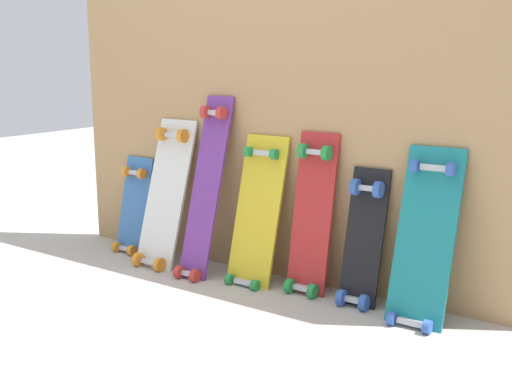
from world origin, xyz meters
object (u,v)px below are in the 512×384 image
Objects in this scene: skateboard_white at (165,199)px; skateboard_yellow at (256,218)px; skateboard_teal at (424,245)px; skateboard_red at (311,220)px; skateboard_black at (363,244)px; skateboard_blue at (133,211)px; skateboard_purple at (205,194)px.

skateboard_yellow is at bearing 2.94° from skateboard_white.
skateboard_teal is (0.83, -0.01, 0.01)m from skateboard_yellow.
skateboard_white is at bearing -177.06° from skateboard_yellow.
skateboard_red is 0.27m from skateboard_black.
skateboard_black is at bearing 2.66° from skateboard_yellow.
skateboard_purple is (0.57, -0.07, 0.18)m from skateboard_blue.
skateboard_white is 1.24× the size of skateboard_black.
skateboard_purple reaches higher than skateboard_teal.
skateboard_yellow is at bearing -2.10° from skateboard_blue.
skateboard_yellow is at bearing 7.53° from skateboard_purple.
skateboard_purple reaches higher than skateboard_black.
skateboard_purple is 0.84m from skateboard_black.
skateboard_blue is at bearing -179.90° from skateboard_red.
skateboard_red reaches higher than skateboard_blue.
skateboard_blue is at bearing 168.48° from skateboard_white.
skateboard_yellow is (0.56, 0.03, -0.03)m from skateboard_white.
skateboard_white is 1.39m from skateboard_teal.
skateboard_white is at bearing -175.81° from skateboard_red.
skateboard_white reaches higher than skateboard_blue.
skateboard_purple is (0.27, -0.01, 0.06)m from skateboard_white.
skateboard_yellow is 1.18× the size of skateboard_black.
skateboard_blue is 0.90× the size of skateboard_black.
skateboard_black is at bearing -1.68° from skateboard_red.
skateboard_red is 1.02× the size of skateboard_teal.
skateboard_white reaches higher than skateboard_black.
skateboard_black is at bearing -0.23° from skateboard_blue.
skateboard_blue is 1.68m from skateboard_teal.
skateboard_teal is (1.11, 0.03, -0.09)m from skateboard_purple.
skateboard_teal reaches higher than skateboard_black.
skateboard_purple reaches higher than skateboard_white.
skateboard_red is (0.57, 0.07, -0.07)m from skateboard_purple.
skateboard_black is at bearing 2.80° from skateboard_white.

